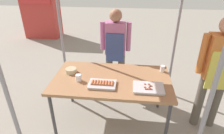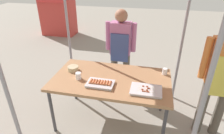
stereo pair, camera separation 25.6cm
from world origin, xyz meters
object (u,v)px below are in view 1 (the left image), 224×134
at_px(neighbor_stall_left, 41,12).
at_px(vendor_woman, 115,46).
at_px(stall_table, 112,82).
at_px(tray_grilled_sausages, 102,84).
at_px(customer_nearby, 217,68).
at_px(drink_cup_by_wok, 79,78).
at_px(tray_meat_skewers, 148,88).
at_px(drink_cup_near_edge, 162,69).
at_px(condiment_bowl, 71,71).

bearing_deg(neighbor_stall_left, vendor_woman, -47.50).
relative_size(stall_table, vendor_woman, 1.05).
distance_m(stall_table, tray_grilled_sausages, 0.23).
bearing_deg(customer_nearby, stall_table, -177.17).
xyz_separation_m(customer_nearby, neighbor_stall_left, (-4.04, 3.67, -0.15)).
bearing_deg(drink_cup_by_wok, tray_meat_skewers, -5.88).
bearing_deg(vendor_woman, tray_meat_skewers, 116.17).
height_order(tray_grilled_sausages, drink_cup_near_edge, drink_cup_near_edge).
bearing_deg(drink_cup_by_wok, condiment_bowl, 128.61).
distance_m(drink_cup_by_wok, vendor_woman, 1.03).
bearing_deg(tray_meat_skewers, neighbor_stall_left, 128.82).
bearing_deg(vendor_woman, customer_nearby, 151.00).
bearing_deg(condiment_bowl, vendor_woman, 52.04).
distance_m(condiment_bowl, neighbor_stall_left, 4.20).
bearing_deg(drink_cup_near_edge, drink_cup_by_wok, -161.36).
xyz_separation_m(stall_table, drink_cup_near_edge, (0.71, 0.27, 0.10)).
xyz_separation_m(tray_meat_skewers, vendor_woman, (-0.51, 1.04, 0.12)).
bearing_deg(tray_grilled_sausages, customer_nearby, 9.94).
relative_size(condiment_bowl, customer_nearby, 0.10).
bearing_deg(vendor_woman, neighbor_stall_left, -47.50).
bearing_deg(condiment_bowl, customer_nearby, -0.95).
height_order(drink_cup_near_edge, neighbor_stall_left, neighbor_stall_left).
bearing_deg(stall_table, neighbor_stall_left, 125.72).
relative_size(stall_table, tray_meat_skewers, 4.19).
xyz_separation_m(drink_cup_by_wok, neighbor_stall_left, (-2.26, 3.85, 0.01)).
bearing_deg(stall_table, customer_nearby, 2.83).
bearing_deg(drink_cup_near_edge, neighbor_stall_left, 134.47).
distance_m(stall_table, customer_nearby, 1.38).
height_order(vendor_woman, neighbor_stall_left, neighbor_stall_left).
bearing_deg(drink_cup_near_edge, tray_grilled_sausages, -150.31).
distance_m(tray_grilled_sausages, tray_meat_skewers, 0.58).
bearing_deg(customer_nearby, vendor_woman, 151.00).
bearing_deg(drink_cup_by_wok, vendor_woman, 66.77).
relative_size(stall_table, condiment_bowl, 10.11).
bearing_deg(drink_cup_by_wok, customer_nearby, 5.66).
distance_m(vendor_woman, customer_nearby, 1.58).
height_order(drink_cup_by_wok, customer_nearby, customer_nearby).
distance_m(tray_grilled_sausages, drink_cup_by_wok, 0.34).
height_order(condiment_bowl, drink_cup_by_wok, drink_cup_by_wok).
height_order(stall_table, drink_cup_by_wok, drink_cup_by_wok).
bearing_deg(stall_table, tray_grilled_sausages, -118.22).
height_order(tray_meat_skewers, customer_nearby, customer_nearby).
relative_size(vendor_woman, neighbor_stall_left, 0.94).
xyz_separation_m(stall_table, tray_meat_skewers, (0.48, -0.20, 0.07)).
height_order(stall_table, customer_nearby, customer_nearby).
bearing_deg(customer_nearby, neighbor_stall_left, 137.76).
xyz_separation_m(tray_meat_skewers, neighbor_stall_left, (-3.17, 3.94, 0.04)).
distance_m(condiment_bowl, drink_cup_by_wok, 0.27).
xyz_separation_m(drink_cup_near_edge, customer_nearby, (0.64, -0.21, 0.17)).
distance_m(vendor_woman, neighbor_stall_left, 3.94).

